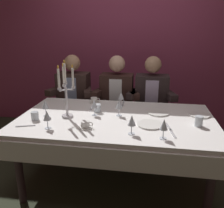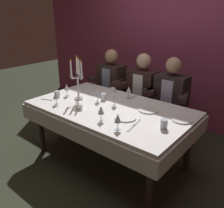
{
  "view_description": "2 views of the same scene",
  "coord_description": "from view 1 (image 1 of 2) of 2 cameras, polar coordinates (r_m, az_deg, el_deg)",
  "views": [
    {
      "loc": [
        0.29,
        -2.14,
        1.58
      ],
      "look_at": [
        -0.04,
        0.01,
        0.87
      ],
      "focal_mm": 37.93,
      "sensor_mm": 36.0,
      "label": 1
    },
    {
      "loc": [
        1.67,
        -1.99,
        1.8
      ],
      "look_at": [
        0.09,
        -0.07,
        0.82
      ],
      "focal_mm": 38.1,
      "sensor_mm": 36.0,
      "label": 2
    }
  ],
  "objects": [
    {
      "name": "dining_table",
      "position": [
        2.36,
        0.95,
        -5.94
      ],
      "size": [
        1.94,
        1.14,
        0.74
      ],
      "color": "white",
      "rests_on": "ground_plane"
    },
    {
      "name": "back_wall",
      "position": [
        3.82,
        4.54,
        14.48
      ],
      "size": [
        6.0,
        0.12,
        2.7
      ],
      "primitive_type": "cube",
      "color": "#8E3656",
      "rests_on": "ground_plane"
    },
    {
      "name": "seated_diner_2",
      "position": [
        3.14,
        9.48,
        2.15
      ],
      "size": [
        0.63,
        0.48,
        1.24
      ],
      "color": "#332228",
      "rests_on": "ground_plane"
    },
    {
      "name": "candelabra",
      "position": [
        2.29,
        -11.02,
        2.67
      ],
      "size": [
        0.15,
        0.17,
        0.56
      ],
      "color": "silver",
      "rests_on": "dining_table"
    },
    {
      "name": "wine_glass_3",
      "position": [
        2.62,
        2.2,
        1.98
      ],
      "size": [
        0.07,
        0.07,
        0.16
      ],
      "color": "silver",
      "rests_on": "dining_table"
    },
    {
      "name": "coffee_cup_0",
      "position": [
        2.77,
        -4.31,
        0.87
      ],
      "size": [
        0.13,
        0.12,
        0.06
      ],
      "color": "white",
      "rests_on": "dining_table"
    },
    {
      "name": "wine_glass_2",
      "position": [
        2.33,
        1.69,
        -0.16
      ],
      "size": [
        0.07,
        0.07,
        0.16
      ],
      "color": "silver",
      "rests_on": "dining_table"
    },
    {
      "name": "spoon_0",
      "position": [
        2.57,
        -5.04,
        -1.1
      ],
      "size": [
        0.04,
        0.17,
        0.01
      ],
      "primitive_type": "cube",
      "rotation": [
        0.0,
        0.0,
        1.69
      ],
      "color": "#B7B7BC",
      "rests_on": "dining_table"
    },
    {
      "name": "fork_1",
      "position": [
        2.04,
        14.4,
        -6.88
      ],
      "size": [
        0.05,
        0.17,
        0.01
      ],
      "primitive_type": "cube",
      "rotation": [
        0.0,
        0.0,
        1.77
      ],
      "color": "#B7B7BC",
      "rests_on": "dining_table"
    },
    {
      "name": "fork_4",
      "position": [
        2.75,
        2.72,
        0.27
      ],
      "size": [
        0.02,
        0.17,
        0.01
      ],
      "primitive_type": "cube",
      "rotation": [
        0.0,
        0.0,
        1.59
      ],
      "color": "#B7B7BC",
      "rests_on": "dining_table"
    },
    {
      "name": "dinner_plate_0",
      "position": [
        2.17,
        9.18,
        -4.88
      ],
      "size": [
        0.24,
        0.24,
        0.01
      ],
      "primitive_type": "cylinder",
      "color": "white",
      "rests_on": "dining_table"
    },
    {
      "name": "water_tumbler_0",
      "position": [
        2.46,
        -3.5,
        -1.0
      ],
      "size": [
        0.07,
        0.07,
        0.08
      ],
      "primitive_type": "cylinder",
      "color": "silver",
      "rests_on": "dining_table"
    },
    {
      "name": "seated_diner_0",
      "position": [
        3.3,
        -9.17,
        2.91
      ],
      "size": [
        0.63,
        0.48,
        1.24
      ],
      "color": "#332228",
      "rests_on": "ground_plane"
    },
    {
      "name": "dinner_plate_2",
      "position": [
        2.47,
        11.09,
        -2.04
      ],
      "size": [
        0.23,
        0.23,
        0.01
      ],
      "primitive_type": "cylinder",
      "color": "white",
      "rests_on": "dining_table"
    },
    {
      "name": "water_tumbler_2",
      "position": [
        2.24,
        20.2,
        -3.9
      ],
      "size": [
        0.07,
        0.07,
        0.09
      ],
      "primitive_type": "cylinder",
      "color": "silver",
      "rests_on": "dining_table"
    },
    {
      "name": "fork_3",
      "position": [
        2.25,
        -20.13,
        -4.97
      ],
      "size": [
        0.17,
        0.07,
        0.01
      ],
      "primitive_type": "cube",
      "rotation": [
        0.0,
        0.0,
        0.33
      ],
      "color": "#B7B7BC",
      "rests_on": "dining_table"
    },
    {
      "name": "fork_2",
      "position": [
        2.16,
        13.44,
        -5.32
      ],
      "size": [
        0.06,
        0.17,
        0.01
      ],
      "primitive_type": "cube",
      "rotation": [
        0.0,
        0.0,
        1.8
      ],
      "color": "#B7B7BC",
      "rests_on": "dining_table"
    },
    {
      "name": "ground_plane",
      "position": [
        2.68,
        0.88,
        -18.2
      ],
      "size": [
        12.0,
        12.0,
        0.0
      ],
      "primitive_type": "plane",
      "color": "#2F3424"
    },
    {
      "name": "wine_glass_5",
      "position": [
        2.34,
        -4.29,
        -0.09
      ],
      "size": [
        0.07,
        0.07,
        0.16
      ],
      "color": "silver",
      "rests_on": "dining_table"
    },
    {
      "name": "dinner_plate_1",
      "position": [
        2.53,
        20.28,
        -2.43
      ],
      "size": [
        0.21,
        0.21,
        0.01
      ],
      "primitive_type": "cylinder",
      "color": "white",
      "rests_on": "dining_table"
    },
    {
      "name": "wine_glass_0",
      "position": [
        2.11,
        -15.4,
        -2.81
      ],
      "size": [
        0.07,
        0.07,
        0.16
      ],
      "color": "silver",
      "rests_on": "dining_table"
    },
    {
      "name": "wine_glass_1",
      "position": [
        1.89,
        12.39,
        -4.96
      ],
      "size": [
        0.07,
        0.07,
        0.16
      ],
      "color": "silver",
      "rests_on": "dining_table"
    },
    {
      "name": "wine_glass_6",
      "position": [
        1.93,
        4.78,
        -4.12
      ],
      "size": [
        0.07,
        0.07,
        0.16
      ],
      "color": "silver",
      "rests_on": "dining_table"
    },
    {
      "name": "water_tumbler_1",
      "position": [
        2.36,
        -18.11,
        -2.73
      ],
      "size": [
        0.07,
        0.07,
        0.08
      ],
      "primitive_type": "cylinder",
      "color": "silver",
      "rests_on": "dining_table"
    },
    {
      "name": "coffee_cup_1",
      "position": [
        2.09,
        -6.41,
        -5.02
      ],
      "size": [
        0.13,
        0.12,
        0.06
      ],
      "color": "white",
      "rests_on": "dining_table"
    },
    {
      "name": "wine_glass_4",
      "position": [
        2.41,
        -15.79,
        -0.18
      ],
      "size": [
        0.07,
        0.07,
        0.16
      ],
      "color": "silver",
      "rests_on": "dining_table"
    },
    {
      "name": "seated_diner_1",
      "position": [
        3.17,
        1.18,
        2.52
      ],
      "size": [
        0.63,
        0.48,
        1.24
      ],
      "color": "#332228",
      "rests_on": "ground_plane"
    }
  ]
}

